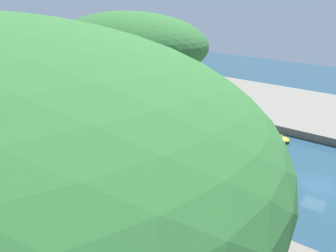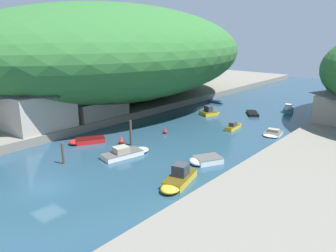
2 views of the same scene
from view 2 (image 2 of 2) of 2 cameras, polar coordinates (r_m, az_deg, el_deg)
water_surface at (r=52.78m, az=8.95°, el=0.49°), size 130.00×130.00×0.00m
left_bank at (r=67.14m, az=-7.92°, el=4.35°), size 22.00×120.00×1.14m
hillside_left at (r=65.63m, az=-10.05°, el=12.49°), size 43.67×61.13×18.13m
waterfront_building at (r=48.66m, az=-22.21°, el=4.35°), size 8.74×8.84×7.63m
boathouse_shed at (r=52.94m, az=-12.56°, el=4.13°), size 6.58×9.52×4.34m
boat_open_rowboat at (r=59.90m, az=14.42°, el=2.25°), size 4.07×4.77×0.45m
boat_near_quay at (r=31.32m, az=1.74°, el=-9.24°), size 3.19×5.70×1.85m
boat_far_right_bank at (r=38.67m, az=-7.23°, el=-4.61°), size 3.10×6.21×1.26m
boat_yellow_tender at (r=48.32m, az=17.74°, el=-1.23°), size 2.64×3.78×0.78m
boat_moored_right at (r=50.21m, az=11.45°, el=-0.03°), size 1.43×4.38×1.09m
boat_mid_channel at (r=67.77m, az=8.41°, el=4.15°), size 3.28×1.42×0.50m
boat_small_dinghy at (r=43.89m, az=-14.14°, el=-2.54°), size 3.58×4.75×0.68m
boat_red_skiff at (r=36.51m, az=6.34°, el=-5.95°), size 3.53×4.17×0.67m
boat_cabin_cruiser at (r=63.49m, az=20.24°, el=2.74°), size 2.34×3.55×1.51m
boat_far_upstream at (r=57.90m, az=7.34°, el=2.43°), size 3.17×3.82×1.63m
mooring_post_nearest at (r=37.57m, az=-17.86°, el=-4.50°), size 0.26×0.26×2.49m
mooring_post_middle at (r=41.84m, az=-6.52°, el=-1.13°), size 0.31×0.31×3.32m
channel_buoy_near at (r=42.76m, az=-8.12°, el=-2.59°), size 0.69×0.69×1.04m
channel_buoy_far at (r=46.72m, az=-0.51°, el=-0.92°), size 0.57×0.57×0.85m
person_on_quay at (r=48.15m, az=-19.54°, el=0.87°), size 0.29×0.42×1.69m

